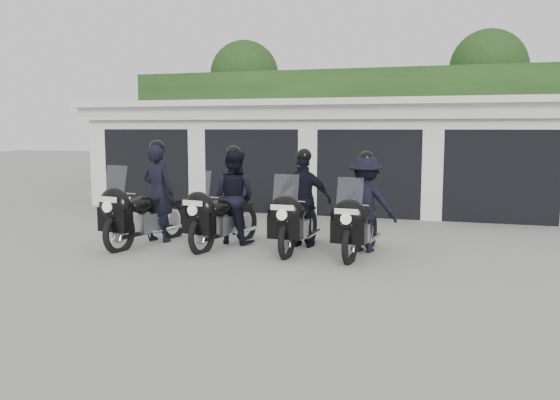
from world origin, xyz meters
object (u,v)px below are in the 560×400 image
(police_bike_c, at_px, (301,205))
(police_bike_a, at_px, (147,202))
(police_bike_d, at_px, (363,209))
(police_bike_b, at_px, (228,202))

(police_bike_c, bearing_deg, police_bike_a, -169.47)
(police_bike_c, height_order, police_bike_d, police_bike_c)
(police_bike_b, bearing_deg, police_bike_a, -154.02)
(police_bike_b, height_order, police_bike_d, police_bike_b)
(police_bike_a, xyz_separation_m, police_bike_b, (1.52, 0.40, 0.01))
(police_bike_b, height_order, police_bike_c, police_bike_b)
(police_bike_a, height_order, police_bike_b, police_bike_a)
(police_bike_a, distance_m, police_bike_c, 2.98)
(police_bike_a, bearing_deg, police_bike_c, 19.30)
(police_bike_a, relative_size, police_bike_d, 1.09)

